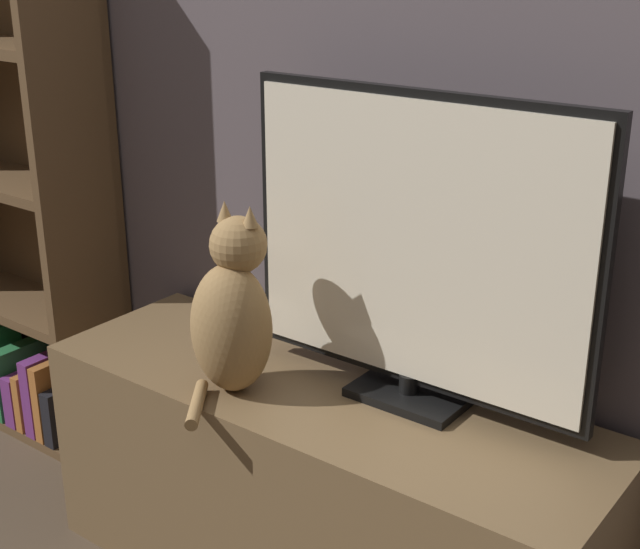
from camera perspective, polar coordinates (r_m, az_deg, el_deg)
wall_back at (r=2.01m, az=4.78°, el=15.13°), size 4.80×0.05×2.60m
tv_stand at (r=2.15m, az=-0.03°, el=-13.83°), size 1.36×0.45×0.54m
tv at (r=1.85m, az=6.11°, el=1.49°), size 0.81×0.15×0.68m
cat at (r=1.96m, az=-5.56°, el=-2.57°), size 0.20×0.30×0.42m
bookshelf at (r=2.89m, az=-18.32°, el=3.46°), size 0.66×0.28×1.62m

